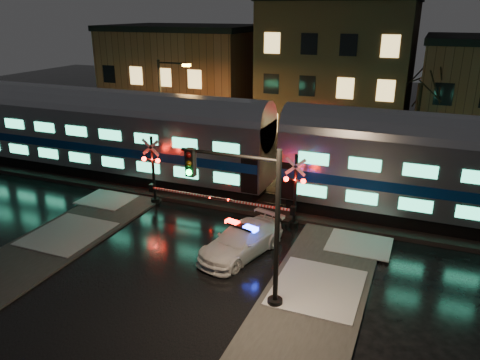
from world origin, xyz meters
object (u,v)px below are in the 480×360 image
object	(u,v)px
crossing_signal_right	(288,198)
crossing_signal_left	(158,178)
streetlight	(164,106)
traffic_light	(251,224)
police_car	(241,241)

from	to	relation	value
crossing_signal_right	crossing_signal_left	distance (m)	7.85
crossing_signal_right	streetlight	world-z (taller)	streetlight
crossing_signal_right	crossing_signal_left	size ratio (longest dim) A/B	0.98
crossing_signal_right	crossing_signal_left	bearing A→B (deg)	179.99
crossing_signal_right	traffic_light	xyz separation A→B (m)	(0.65, -7.04, 1.73)
traffic_light	crossing_signal_right	bearing A→B (deg)	88.12
crossing_signal_right	streetlight	distance (m)	13.40
traffic_light	streetlight	size ratio (longest dim) A/B	0.84
police_car	streetlight	size ratio (longest dim) A/B	0.69
police_car	crossing_signal_left	distance (m)	7.74
police_car	streetlight	distance (m)	14.99
crossing_signal_right	streetlight	bearing A→B (deg)	149.32
police_car	traffic_light	world-z (taller)	traffic_light
police_car	streetlight	xyz separation A→B (m)	(-10.17, 10.39, 3.68)
crossing_signal_right	streetlight	size ratio (longest dim) A/B	0.75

